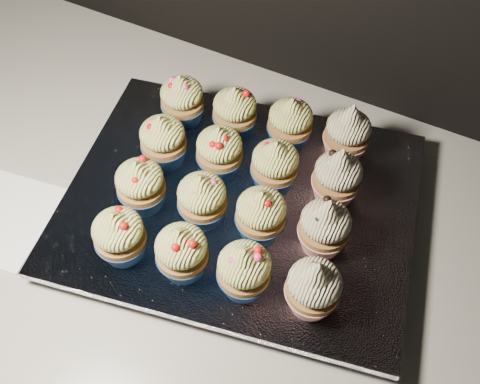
% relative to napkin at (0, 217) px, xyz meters
% --- Properties ---
extents(cabinet, '(2.40, 0.60, 0.86)m').
position_rel_napkin_xyz_m(cabinet, '(0.22, 0.13, -0.47)').
color(cabinet, black).
rests_on(cabinet, ground).
extents(worktop, '(2.44, 0.64, 0.04)m').
position_rel_napkin_xyz_m(worktop, '(0.22, 0.13, -0.02)').
color(worktop, beige).
rests_on(worktop, cabinet).
extents(napkin, '(0.16, 0.16, 0.00)m').
position_rel_napkin_xyz_m(napkin, '(0.00, 0.00, 0.00)').
color(napkin, white).
rests_on(napkin, worktop).
extents(baking_tray, '(0.47, 0.39, 0.02)m').
position_rel_napkin_xyz_m(baking_tray, '(0.29, 0.15, 0.01)').
color(baking_tray, black).
rests_on(baking_tray, worktop).
extents(foil_lining, '(0.51, 0.44, 0.01)m').
position_rel_napkin_xyz_m(foil_lining, '(0.29, 0.15, 0.03)').
color(foil_lining, silver).
rests_on(foil_lining, baking_tray).
extents(cupcake_0, '(0.06, 0.06, 0.08)m').
position_rel_napkin_xyz_m(cupcake_0, '(0.20, 0.02, 0.07)').
color(cupcake_0, navy).
rests_on(cupcake_0, foil_lining).
extents(cupcake_1, '(0.06, 0.06, 0.08)m').
position_rel_napkin_xyz_m(cupcake_1, '(0.27, 0.03, 0.07)').
color(cupcake_1, navy).
rests_on(cupcake_1, foil_lining).
extents(cupcake_2, '(0.06, 0.06, 0.08)m').
position_rel_napkin_xyz_m(cupcake_2, '(0.35, 0.05, 0.07)').
color(cupcake_2, navy).
rests_on(cupcake_2, foil_lining).
extents(cupcake_3, '(0.06, 0.06, 0.10)m').
position_rel_napkin_xyz_m(cupcake_3, '(0.43, 0.06, 0.07)').
color(cupcake_3, '#A51817').
rests_on(cupcake_3, foil_lining).
extents(cupcake_4, '(0.06, 0.06, 0.08)m').
position_rel_napkin_xyz_m(cupcake_4, '(0.18, 0.09, 0.07)').
color(cupcake_4, navy).
rests_on(cupcake_4, foil_lining).
extents(cupcake_5, '(0.06, 0.06, 0.08)m').
position_rel_napkin_xyz_m(cupcake_5, '(0.26, 0.11, 0.07)').
color(cupcake_5, navy).
rests_on(cupcake_5, foil_lining).
extents(cupcake_6, '(0.06, 0.06, 0.08)m').
position_rel_napkin_xyz_m(cupcake_6, '(0.33, 0.12, 0.07)').
color(cupcake_6, navy).
rests_on(cupcake_6, foil_lining).
extents(cupcake_7, '(0.06, 0.06, 0.10)m').
position_rel_napkin_xyz_m(cupcake_7, '(0.41, 0.14, 0.07)').
color(cupcake_7, '#A51817').
rests_on(cupcake_7, foil_lining).
extents(cupcake_8, '(0.06, 0.06, 0.08)m').
position_rel_napkin_xyz_m(cupcake_8, '(0.17, 0.17, 0.07)').
color(cupcake_8, navy).
rests_on(cupcake_8, foil_lining).
extents(cupcake_9, '(0.06, 0.06, 0.08)m').
position_rel_napkin_xyz_m(cupcake_9, '(0.24, 0.19, 0.07)').
color(cupcake_9, navy).
rests_on(cupcake_9, foil_lining).
extents(cupcake_10, '(0.06, 0.06, 0.08)m').
position_rel_napkin_xyz_m(cupcake_10, '(0.32, 0.20, 0.07)').
color(cupcake_10, navy).
rests_on(cupcake_10, foil_lining).
extents(cupcake_11, '(0.06, 0.06, 0.10)m').
position_rel_napkin_xyz_m(cupcake_11, '(0.40, 0.22, 0.07)').
color(cupcake_11, '#A51817').
rests_on(cupcake_11, foil_lining).
extents(cupcake_12, '(0.06, 0.06, 0.08)m').
position_rel_napkin_xyz_m(cupcake_12, '(0.15, 0.25, 0.07)').
color(cupcake_12, navy).
rests_on(cupcake_12, foil_lining).
extents(cupcake_13, '(0.06, 0.06, 0.08)m').
position_rel_napkin_xyz_m(cupcake_13, '(0.23, 0.26, 0.07)').
color(cupcake_13, navy).
rests_on(cupcake_13, foil_lining).
extents(cupcake_14, '(0.06, 0.06, 0.08)m').
position_rel_napkin_xyz_m(cupcake_14, '(0.30, 0.28, 0.07)').
color(cupcake_14, navy).
rests_on(cupcake_14, foil_lining).
extents(cupcake_15, '(0.06, 0.06, 0.10)m').
position_rel_napkin_xyz_m(cupcake_15, '(0.38, 0.29, 0.07)').
color(cupcake_15, '#A51817').
rests_on(cupcake_15, foil_lining).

